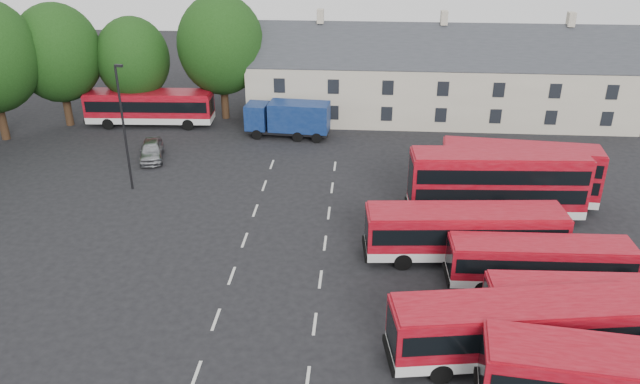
{
  "coord_description": "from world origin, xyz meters",
  "views": [
    {
      "loc": [
        7.07,
        -27.09,
        19.36
      ],
      "look_at": [
        4.5,
        8.64,
        2.2
      ],
      "focal_mm": 35.0,
      "sensor_mm": 36.0,
      "label": 1
    }
  ],
  "objects": [
    {
      "name": "bus_row_e",
      "position": [
        13.12,
        4.81,
        1.92
      ],
      "size": [
        11.49,
        3.48,
        3.2
      ],
      "rotation": [
        0.0,
        0.0,
        0.08
      ],
      "color": "silver",
      "rests_on": "ground"
    },
    {
      "name": "treeline",
      "position": [
        -20.74,
        19.36,
        6.68
      ],
      "size": [
        29.92,
        32.59,
        12.01
      ],
      "color": "black",
      "rests_on": "ground"
    },
    {
      "name": "bus_dd_north",
      "position": [
        17.76,
        12.43,
        2.43
      ],
      "size": [
        10.56,
        3.32,
        4.26
      ],
      "rotation": [
        0.0,
        0.0,
        -0.09
      ],
      "color": "silver",
      "rests_on": "ground"
    },
    {
      "name": "bus_row_c",
      "position": [
        18.42,
        -1.91,
        1.75
      ],
      "size": [
        10.4,
        2.73,
        2.92
      ],
      "rotation": [
        0.0,
        0.0,
        0.03
      ],
      "color": "silver",
      "rests_on": "ground"
    },
    {
      "name": "bus_row_b",
      "position": [
        14.23,
        -4.02,
        1.93
      ],
      "size": [
        11.6,
        4.25,
        3.21
      ],
      "rotation": [
        0.0,
        0.0,
        0.15
      ],
      "color": "silver",
      "rests_on": "ground"
    },
    {
      "name": "lamppost",
      "position": [
        -9.47,
        12.82,
        4.88
      ],
      "size": [
        0.64,
        0.31,
        9.14
      ],
      "rotation": [
        0.0,
        0.0,
        -0.16
      ],
      "color": "black",
      "rests_on": "ground"
    },
    {
      "name": "terrace_houses",
      "position": [
        14.0,
        30.0,
        3.86
      ],
      "size": [
        35.7,
        7.13,
        10.06
      ],
      "color": "beige",
      "rests_on": "ground"
    },
    {
      "name": "bus_north",
      "position": [
        -12.38,
        26.38,
        1.94
      ],
      "size": [
        11.51,
        3.14,
        3.23
      ],
      "rotation": [
        0.0,
        0.0,
        0.04
      ],
      "color": "silver",
      "rests_on": "ground"
    },
    {
      "name": "bus_row_d",
      "position": [
        16.8,
        2.2,
        1.65
      ],
      "size": [
        9.76,
        2.49,
        2.74
      ],
      "rotation": [
        0.0,
        0.0,
        0.02
      ],
      "color": "silver",
      "rests_on": "ground"
    },
    {
      "name": "bus_row_a",
      "position": [
        18.18,
        -7.51,
        2.04
      ],
      "size": [
        12.24,
        4.11,
        3.4
      ],
      "rotation": [
        0.0,
        0.0,
        -0.12
      ],
      "color": "silver",
      "rests_on": "ground"
    },
    {
      "name": "box_truck",
      "position": [
        0.66,
        24.24,
        1.78
      ],
      "size": [
        7.41,
        2.88,
        3.17
      ],
      "rotation": [
        0.0,
        0.0,
        -0.09
      ],
      "color": "black",
      "rests_on": "ground"
    },
    {
      "name": "silver_car",
      "position": [
        -9.8,
        18.45,
        0.76
      ],
      "size": [
        2.87,
        4.78,
        1.52
      ],
      "primitive_type": "imported",
      "rotation": [
        0.0,
        0.0,
        0.26
      ],
      "color": "#95979C",
      "rests_on": "ground"
    },
    {
      "name": "ground",
      "position": [
        0.0,
        0.0,
        0.0
      ],
      "size": [
        140.0,
        140.0,
        0.0
      ],
      "primitive_type": "plane",
      "color": "black",
      "rests_on": "ground"
    },
    {
      "name": "lane_markings",
      "position": [
        2.5,
        2.0,
        0.01
      ],
      "size": [
        5.15,
        33.8,
        0.01
      ],
      "color": "beige",
      "rests_on": "ground"
    },
    {
      "name": "bus_dd_south",
      "position": [
        15.86,
        10.2,
        2.61
      ],
      "size": [
        11.31,
        3.15,
        4.59
      ],
      "rotation": [
        0.0,
        0.0,
        0.05
      ],
      "color": "silver",
      "rests_on": "ground"
    }
  ]
}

